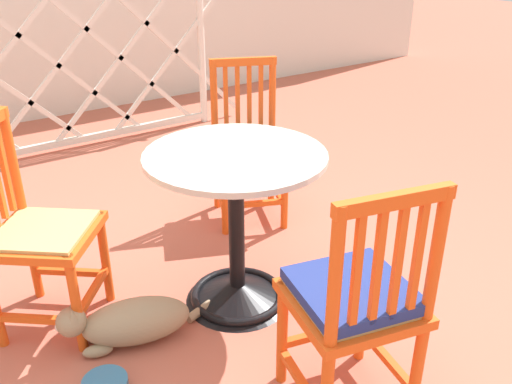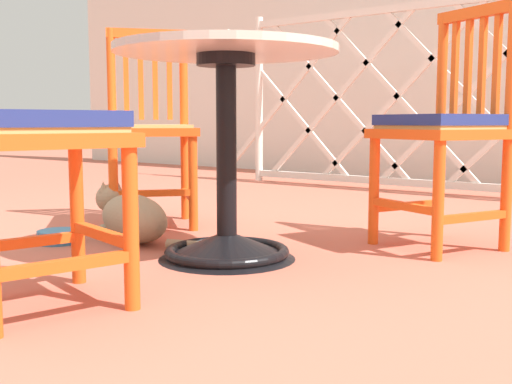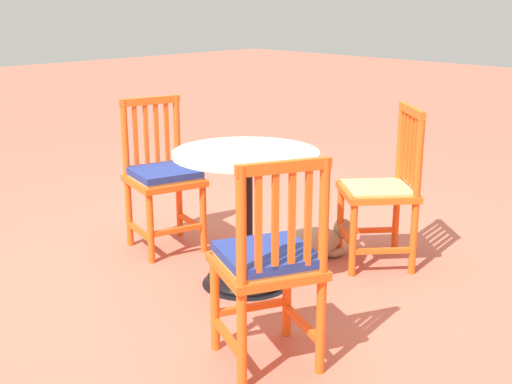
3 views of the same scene
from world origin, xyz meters
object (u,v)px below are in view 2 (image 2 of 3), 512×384
at_px(orange_chair_facing_out, 445,130).
at_px(cafe_table, 227,178).
at_px(orange_chair_at_corner, 150,131).
at_px(orange_chair_by_planter, 28,134).
at_px(tabby_cat, 130,217).
at_px(pet_water_bowl, 59,237).

bearing_deg(orange_chair_facing_out, cafe_table, -127.59).
distance_m(orange_chair_at_corner, orange_chair_by_planter, 1.30).
bearing_deg(orange_chair_by_planter, cafe_table, 88.68).
bearing_deg(cafe_table, orange_chair_facing_out, 52.41).
bearing_deg(orange_chair_facing_out, tabby_cat, -148.16).
relative_size(cafe_table, tabby_cat, 1.02).
distance_m(orange_chair_facing_out, orange_chair_by_planter, 1.50).
bearing_deg(pet_water_bowl, orange_chair_facing_out, 35.00).
height_order(orange_chair_at_corner, tabby_cat, orange_chair_at_corner).
distance_m(cafe_table, tabby_cat, 0.56).
bearing_deg(orange_chair_by_planter, orange_chair_facing_out, 69.41).
height_order(orange_chair_facing_out, orange_chair_at_corner, same).
bearing_deg(tabby_cat, pet_water_bowl, -130.99).
distance_m(orange_chair_at_corner, pet_water_bowl, 0.67).
relative_size(cafe_table, orange_chair_by_planter, 0.83).
height_order(orange_chair_by_planter, pet_water_bowl, orange_chair_by_planter).
xyz_separation_m(cafe_table, tabby_cat, (-0.53, 0.02, -0.19)).
bearing_deg(orange_chair_by_planter, tabby_cat, 123.90).
distance_m(orange_chair_facing_out, pet_water_bowl, 1.55).
relative_size(cafe_table, orange_chair_at_corner, 0.83).
bearing_deg(tabby_cat, orange_chair_by_planter, -56.10).
distance_m(orange_chair_by_planter, tabby_cat, 0.98).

